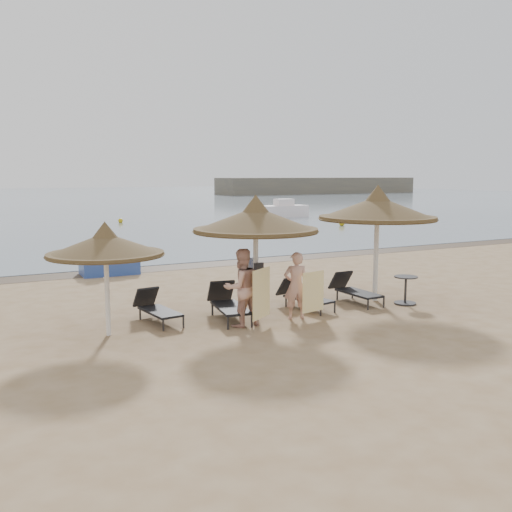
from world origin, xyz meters
The scene contains 21 objects.
ground centered at (0.00, 0.00, 0.00)m, with size 160.00×160.00×0.00m, color #A08565.
sea centered at (0.00, 80.00, 0.01)m, with size 200.00×140.00×0.03m, color slate.
wet_sand_strip centered at (0.00, 9.40, 0.00)m, with size 200.00×1.60×0.01m, color #483929.
palapa_left centered at (-3.51, 0.98, 2.03)m, with size 2.58×2.58×2.56m.
palapa_center centered at (0.12, 0.82, 2.46)m, with size 3.11×3.11×3.08m.
palapa_right centered at (4.08, 1.06, 2.62)m, with size 3.32×3.32×3.29m.
lounger_far_left centered at (-2.18, 1.69, 0.35)m, with size 0.79×1.79×0.77m.
lounger_near_left centered at (-0.49, 1.16, 0.39)m, with size 0.94×2.01×0.87m.
lounger_near_right centered at (1.76, 1.23, 0.35)m, with size 0.92×1.82×0.78m.
lounger_far_right centered at (3.42, 1.19, 0.36)m, with size 0.63×1.82×0.81m.
side_table centered at (4.54, 0.30, 0.37)m, with size 0.65×0.65×0.78m.
person_left centered at (-0.52, 0.32, 1.08)m, with size 0.99×0.64×2.15m, color tan.
person_right centered at (0.98, 0.32, 0.98)m, with size 0.90×0.58×1.95m, color tan.
towel_left centered at (-0.17, -0.03, 0.82)m, with size 0.71×0.48×1.18m.
towel_right centered at (1.33, 0.07, 0.70)m, with size 0.71×0.15×1.01m.
bag_patterned centered at (0.12, 1.00, 1.30)m, with size 0.33×0.17×0.40m.
bag_dark centered at (0.12, 0.66, 1.24)m, with size 0.27×0.15×0.37m.
pedal_boat centered at (-1.64, 8.92, 0.34)m, with size 2.00×1.21×0.92m.
buoy_mid centered at (4.31, 30.60, 0.17)m, with size 0.35×0.35×0.35m, color gold.
buoy_right centered at (12.37, 23.04, 0.19)m, with size 0.38×0.38×0.38m, color gold.
buoy_extra centered at (17.43, 20.98, 0.21)m, with size 0.41×0.41×0.41m, color gold.
Camera 1 is at (-6.30, -11.51, 3.56)m, focal length 40.00 mm.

